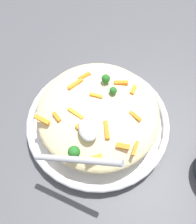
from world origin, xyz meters
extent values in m
plane|color=#4C4C51|center=(0.00, 0.00, 0.00)|extent=(2.40, 2.40, 0.00)
cylinder|color=silver|center=(0.00, 0.00, 0.01)|extent=(0.34, 0.34, 0.02)
torus|color=silver|center=(0.00, 0.00, 0.03)|extent=(0.37, 0.37, 0.02)
torus|color=black|center=(0.00, 0.00, 0.03)|extent=(0.37, 0.37, 0.00)
ellipsoid|color=beige|center=(0.00, 0.00, 0.07)|extent=(0.31, 0.30, 0.08)
cube|color=orange|center=(-0.04, 0.07, 0.11)|extent=(0.02, 0.04, 0.01)
cube|color=orange|center=(0.12, 0.02, 0.10)|extent=(0.02, 0.03, 0.01)
cube|color=orange|center=(-0.07, -0.04, 0.11)|extent=(0.03, 0.04, 0.01)
cube|color=orange|center=(0.01, -0.13, 0.10)|extent=(0.03, 0.03, 0.01)
cube|color=orange|center=(0.13, -0.04, 0.10)|extent=(0.01, 0.03, 0.01)
cube|color=orange|center=(0.05, 0.07, 0.10)|extent=(0.03, 0.02, 0.01)
cube|color=orange|center=(0.13, 0.05, 0.10)|extent=(0.03, 0.03, 0.01)
cube|color=orange|center=(0.05, -0.05, 0.11)|extent=(0.02, 0.03, 0.01)
cube|color=orange|center=(0.01, -0.10, 0.10)|extent=(0.03, 0.02, 0.01)
cube|color=orange|center=(-0.09, -0.01, 0.10)|extent=(0.02, 0.03, 0.01)
cube|color=orange|center=(0.07, 0.00, 0.11)|extent=(0.04, 0.02, 0.01)
cube|color=orange|center=(-0.02, 0.09, 0.10)|extent=(0.03, 0.02, 0.01)
cube|color=orange|center=(-0.02, 0.00, 0.11)|extent=(0.02, 0.03, 0.01)
cube|color=orange|center=(0.02, -0.06, 0.11)|extent=(0.04, 0.03, 0.01)
cylinder|color=#205B1C|center=(-0.06, 0.03, 0.11)|extent=(0.01, 0.01, 0.01)
sphere|color=#236B23|center=(-0.06, 0.03, 0.12)|extent=(0.02, 0.02, 0.02)
cylinder|color=#205B1C|center=(-0.02, 0.04, 0.11)|extent=(0.01, 0.01, 0.00)
sphere|color=#236B23|center=(-0.02, 0.04, 0.12)|extent=(0.02, 0.02, 0.02)
cylinder|color=#205B1C|center=(0.11, -0.08, 0.10)|extent=(0.01, 0.01, 0.01)
sphere|color=#236B23|center=(0.11, -0.08, 0.12)|extent=(0.03, 0.03, 0.03)
ellipsoid|color=#B7B7BC|center=(0.07, -0.04, 0.12)|extent=(0.06, 0.04, 0.02)
cylinder|color=#B7B7BC|center=(0.14, -0.08, 0.16)|extent=(0.09, 0.15, 0.09)
camera|label=1|loc=(0.27, -0.07, 0.53)|focal=35.09mm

